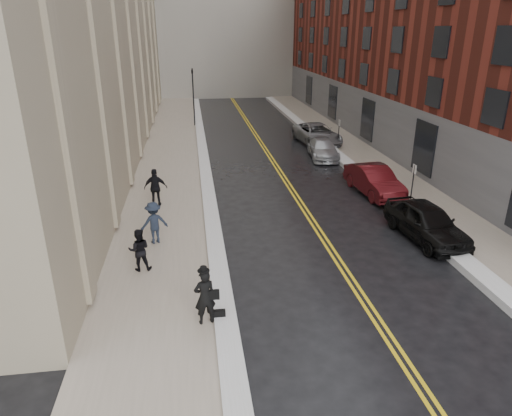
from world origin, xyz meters
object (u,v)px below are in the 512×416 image
object	(u,v)px
pedestrian_a	(139,250)
car_maroon	(374,180)
car_black	(426,222)
pedestrian_main	(205,297)
pedestrian_b	(154,223)
pedestrian_c	(156,188)
car_silver_near	(323,149)
car_silver_far	(317,134)

from	to	relation	value
pedestrian_a	car_maroon	bearing A→B (deg)	-150.99
car_black	pedestrian_main	size ratio (longest dim) A/B	2.61
car_maroon	pedestrian_b	distance (m)	12.44
car_black	pedestrian_c	xyz separation A→B (m)	(-11.64, 5.25, 0.32)
car_maroon	car_silver_near	xyz separation A→B (m)	(-0.66, 7.69, -0.12)
car_silver_far	pedestrian_b	world-z (taller)	pedestrian_b
car_maroon	pedestrian_a	size ratio (longest dim) A/B	2.87
car_silver_near	pedestrian_main	bearing A→B (deg)	-109.06
pedestrian_main	car_black	bearing A→B (deg)	-165.69
car_silver_far	pedestrian_b	bearing A→B (deg)	-131.10
car_black	car_silver_near	distance (m)	13.55
car_silver_near	pedestrian_b	bearing A→B (deg)	-123.90
pedestrian_a	pedestrian_c	size ratio (longest dim) A/B	0.84
pedestrian_main	pedestrian_b	size ratio (longest dim) A/B	1.00
car_silver_far	pedestrian_b	distance (m)	20.27
pedestrian_b	car_silver_near	bearing A→B (deg)	-150.78
pedestrian_main	pedestrian_c	distance (m)	10.38
car_maroon	car_silver_near	size ratio (longest dim) A/B	1.05
car_black	car_silver_near	xyz separation A→B (m)	(-0.68, 13.53, -0.15)
pedestrian_a	pedestrian_c	distance (m)	6.57
car_black	pedestrian_a	bearing A→B (deg)	-179.43
car_silver_far	car_silver_near	bearing A→B (deg)	-105.98
car_maroon	pedestrian_main	bearing A→B (deg)	-137.00
car_black	pedestrian_a	world-z (taller)	pedestrian_a
pedestrian_main	pedestrian_a	distance (m)	4.26
car_black	car_silver_far	bearing A→B (deg)	84.27
pedestrian_a	pedestrian_b	bearing A→B (deg)	-101.76
car_maroon	pedestrian_main	distance (m)	14.41
pedestrian_b	pedestrian_c	xyz separation A→B (m)	(-0.18, 4.28, 0.07)
car_black	car_silver_far	distance (m)	17.68
car_maroon	pedestrian_a	world-z (taller)	pedestrian_a
pedestrian_c	car_maroon	bearing A→B (deg)	-175.65
car_silver_far	pedestrian_a	bearing A→B (deg)	-128.62
car_silver_far	pedestrian_a	xyz separation A→B (m)	(-11.85, -18.99, 0.19)
car_silver_near	pedestrian_main	size ratio (longest dim) A/B	2.50
car_maroon	car_silver_far	xyz separation A→B (m)	(0.02, 11.85, 0.01)
pedestrian_a	pedestrian_b	xyz separation A→B (m)	(0.39, 2.28, 0.08)
pedestrian_a	pedestrian_b	distance (m)	2.31
pedestrian_c	car_silver_near	bearing A→B (deg)	-141.48
car_black	pedestrian_a	distance (m)	11.92
car_silver_near	pedestrian_b	world-z (taller)	pedestrian_b
car_black	car_maroon	distance (m)	5.84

